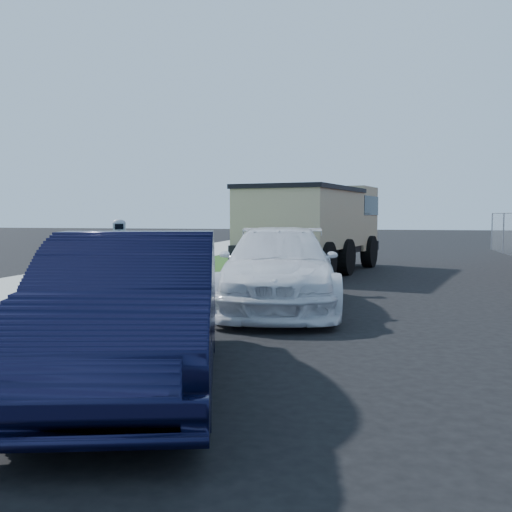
% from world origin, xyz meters
% --- Properties ---
extents(ground, '(120.00, 120.00, 0.00)m').
position_xyz_m(ground, '(0.00, 0.00, 0.00)').
color(ground, black).
rests_on(ground, ground).
extents(streetside, '(6.12, 50.00, 0.15)m').
position_xyz_m(streetside, '(-5.57, 2.00, 0.07)').
color(streetside, gray).
rests_on(streetside, ground).
extents(parking_meter, '(0.25, 0.21, 1.53)m').
position_xyz_m(parking_meter, '(-3.33, -0.51, 1.25)').
color(parking_meter, '#3F4247').
rests_on(parking_meter, ground).
extents(white_wagon, '(2.83, 5.41, 1.50)m').
position_xyz_m(white_wagon, '(-1.05, 1.50, 0.75)').
color(white_wagon, white).
rests_on(white_wagon, ground).
extents(navy_sedan, '(2.89, 5.02, 1.56)m').
position_xyz_m(navy_sedan, '(-1.64, -3.82, 0.78)').
color(navy_sedan, black).
rests_on(navy_sedan, ground).
extents(dump_truck, '(3.90, 7.15, 2.66)m').
position_xyz_m(dump_truck, '(-1.25, 8.91, 1.50)').
color(dump_truck, black).
rests_on(dump_truck, ground).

